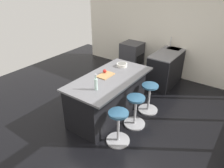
{
  "coord_description": "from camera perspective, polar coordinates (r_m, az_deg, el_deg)",
  "views": [
    {
      "loc": [
        2.94,
        2.38,
        2.79
      ],
      "look_at": [
        -0.12,
        0.19,
        0.77
      ],
      "focal_mm": 33.38,
      "sensor_mm": 36.0,
      "label": 1
    }
  ],
  "objects": [
    {
      "name": "oven_range",
      "position": [
        6.68,
        5.47,
        7.54
      ],
      "size": [
        0.6,
        0.61,
        0.88
      ],
      "color": "#38383D",
      "rests_on": "ground_plane"
    },
    {
      "name": "stool_middle",
      "position": [
        4.26,
        6.35,
        -7.58
      ],
      "size": [
        0.44,
        0.44,
        0.66
      ],
      "color": "#B7B7BC",
      "rests_on": "ground_plane"
    },
    {
      "name": "kitchen_island",
      "position": [
        4.48,
        -1.01,
        -3.16
      ],
      "size": [
        1.93,
        0.99,
        0.9
      ],
      "color": "black",
      "rests_on": "ground_plane"
    },
    {
      "name": "cutting_board",
      "position": [
        4.32,
        -1.76,
        2.44
      ],
      "size": [
        0.36,
        0.24,
        0.02
      ],
      "primitive_type": "cube",
      "color": "tan",
      "rests_on": "kitchen_island"
    },
    {
      "name": "apple_red",
      "position": [
        4.38,
        -2.03,
        3.57
      ],
      "size": [
        0.08,
        0.08,
        0.08
      ],
      "primitive_type": "sphere",
      "color": "red",
      "rests_on": "cutting_board"
    },
    {
      "name": "water_bottle",
      "position": [
        3.75,
        -4.43,
        0.08
      ],
      "size": [
        0.06,
        0.06,
        0.31
      ],
      "color": "silver",
      "rests_on": "kitchen_island"
    },
    {
      "name": "fruit_bowl",
      "position": [
        4.74,
        2.76,
        5.29
      ],
      "size": [
        0.24,
        0.24,
        0.07
      ],
      "color": "silver",
      "rests_on": "kitchen_island"
    },
    {
      "name": "stool_near_camera",
      "position": [
        3.85,
        1.71,
        -11.95
      ],
      "size": [
        0.44,
        0.44,
        0.66
      ],
      "color": "#B7B7BC",
      "rests_on": "ground_plane"
    },
    {
      "name": "interior_partition_left",
      "position": [
        6.41,
        13.36,
        14.8
      ],
      "size": [
        0.12,
        5.26,
        2.76
      ],
      "color": "silver",
      "rests_on": "ground_plane"
    },
    {
      "name": "ground_plane",
      "position": [
        4.7,
        -2.76,
        -8.2
      ],
      "size": [
        7.38,
        7.38,
        0.0
      ],
      "primitive_type": "plane",
      "color": "black"
    },
    {
      "name": "stool_by_window",
      "position": [
        4.72,
        10.07,
        -3.99
      ],
      "size": [
        0.44,
        0.44,
        0.66
      ],
      "color": "#B7B7BC",
      "rests_on": "ground_plane"
    },
    {
      "name": "sink_cabinet",
      "position": [
        6.19,
        15.59,
        5.1
      ],
      "size": [
        1.82,
        0.6,
        1.19
      ],
      "color": "black",
      "rests_on": "ground_plane"
    }
  ]
}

